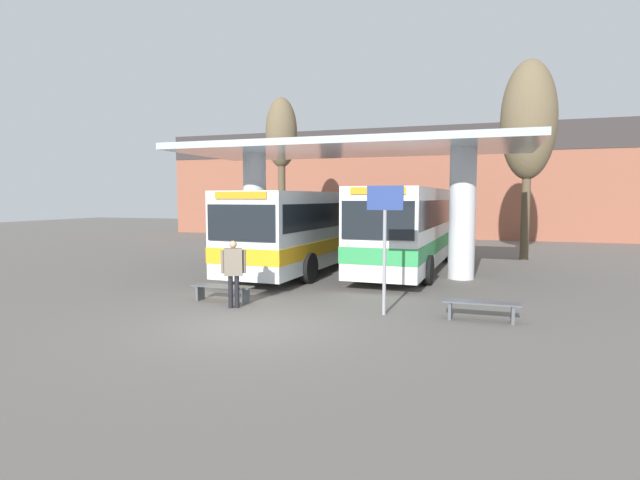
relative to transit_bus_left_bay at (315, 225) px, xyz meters
The scene contains 12 objects.
ground_plane 9.99m from the transit_bus_left_bay, 79.03° to the right, with size 100.00×100.00×0.00m, color #605B56.
townhouse_backdrop 17.21m from the transit_bus_left_bay, 83.67° to the left, with size 40.00×0.58×8.01m.
station_canopy 3.19m from the transit_bus_left_bay, 32.05° to the right, with size 13.20×5.99×4.92m.
transit_bus_left_bay is the anchor object (origin of this frame).
transit_bus_center_bay 3.94m from the transit_bus_left_bay, ahead, with size 2.99×11.28×3.27m.
waiting_bench_near_pillar 10.16m from the transit_bus_left_bay, 47.95° to the right, with size 1.77×0.44×0.46m.
waiting_bench_mid_platform 7.60m from the transit_bus_left_bay, 91.51° to the right, with size 1.80×0.44×0.46m.
info_sign_platform 8.79m from the transit_bus_left_bay, 59.71° to the right, with size 0.90×0.09×3.22m.
pedestrian_waiting 8.13m from the transit_bus_left_bay, 86.49° to the right, with size 0.63×0.44×1.79m.
poplar_tree_behind_left 10.08m from the transit_bus_left_bay, 121.94° to the left, with size 1.85×1.85×8.76m.
poplar_tree_behind_right 11.19m from the transit_bus_left_bay, 33.07° to the left, with size 2.50×2.50×9.26m.
parked_car_street 12.98m from the transit_bus_left_bay, 80.62° to the left, with size 4.58×1.95×2.16m.
Camera 1 is at (4.94, -10.08, 2.92)m, focal length 28.00 mm.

